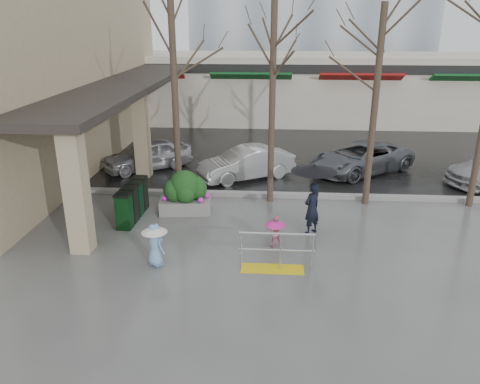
# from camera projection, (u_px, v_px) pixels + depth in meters

# --- Properties ---
(ground) EXTENTS (120.00, 120.00, 0.00)m
(ground) POSITION_uv_depth(u_px,v_px,m) (226.00, 246.00, 13.14)
(ground) COLOR #51514F
(ground) RESTS_ON ground
(street_asphalt) EXTENTS (120.00, 36.00, 0.01)m
(street_asphalt) POSITION_uv_depth(u_px,v_px,m) (255.00, 108.00, 33.72)
(street_asphalt) COLOR black
(street_asphalt) RESTS_ON ground
(curb) EXTENTS (120.00, 0.30, 0.15)m
(curb) POSITION_uv_depth(u_px,v_px,m) (237.00, 194.00, 16.86)
(curb) COLOR gray
(curb) RESTS_ON ground
(near_building) EXTENTS (6.00, 18.00, 8.00)m
(near_building) POSITION_uv_depth(u_px,v_px,m) (32.00, 69.00, 19.81)
(near_building) COLOR tan
(near_building) RESTS_ON ground
(canopy_slab) EXTENTS (2.80, 18.00, 0.25)m
(canopy_slab) POSITION_uv_depth(u_px,v_px,m) (130.00, 79.00, 19.67)
(canopy_slab) COLOR #2D2823
(canopy_slab) RESTS_ON pillar_front
(pillar_front) EXTENTS (0.55, 0.55, 3.50)m
(pillar_front) POSITION_uv_depth(u_px,v_px,m) (76.00, 191.00, 12.31)
(pillar_front) COLOR tan
(pillar_front) RESTS_ON ground
(pillar_back) EXTENTS (0.55, 0.55, 3.50)m
(pillar_back) POSITION_uv_depth(u_px,v_px,m) (142.00, 134.00, 18.39)
(pillar_back) COLOR tan
(pillar_back) RESTS_ON ground
(storefront_row) EXTENTS (34.00, 6.74, 4.00)m
(storefront_row) POSITION_uv_depth(u_px,v_px,m) (285.00, 87.00, 29.12)
(storefront_row) COLOR beige
(storefront_row) RESTS_ON ground
(handrail) EXTENTS (1.90, 0.50, 1.03)m
(handrail) POSITION_uv_depth(u_px,v_px,m) (275.00, 256.00, 11.80)
(handrail) COLOR yellow
(handrail) RESTS_ON ground
(tree_west) EXTENTS (3.20, 3.20, 6.80)m
(tree_west) POSITION_uv_depth(u_px,v_px,m) (173.00, 50.00, 14.87)
(tree_west) COLOR #382B21
(tree_west) RESTS_ON ground
(tree_midwest) EXTENTS (3.20, 3.20, 7.00)m
(tree_midwest) POSITION_uv_depth(u_px,v_px,m) (274.00, 45.00, 14.61)
(tree_midwest) COLOR #382B21
(tree_midwest) RESTS_ON ground
(tree_mideast) EXTENTS (3.20, 3.20, 6.50)m
(tree_mideast) POSITION_uv_depth(u_px,v_px,m) (379.00, 58.00, 14.53)
(tree_mideast) COLOR #382B21
(tree_mideast) RESTS_ON ground
(woman) EXTENTS (1.33, 1.33, 2.16)m
(woman) POSITION_uv_depth(u_px,v_px,m) (313.00, 189.00, 13.48)
(woman) COLOR black
(woman) RESTS_ON ground
(child_pink) EXTENTS (0.57, 0.57, 0.93)m
(child_pink) POSITION_uv_depth(u_px,v_px,m) (275.00, 229.00, 12.96)
(child_pink) COLOR pink
(child_pink) RESTS_ON ground
(child_blue) EXTENTS (0.67, 0.67, 1.16)m
(child_blue) POSITION_uv_depth(u_px,v_px,m) (155.00, 241.00, 11.91)
(child_blue) COLOR #79A6D7
(child_blue) RESTS_ON ground
(planter) EXTENTS (1.73, 1.02, 1.44)m
(planter) POSITION_uv_depth(u_px,v_px,m) (185.00, 193.00, 15.22)
(planter) COLOR slate
(planter) RESTS_ON ground
(news_boxes) EXTENTS (0.53, 2.04, 1.13)m
(news_boxes) POSITION_uv_depth(u_px,v_px,m) (133.00, 202.00, 14.81)
(news_boxes) COLOR #0C3513
(news_boxes) RESTS_ON ground
(car_a) EXTENTS (3.89, 3.31, 1.26)m
(car_a) POSITION_uv_depth(u_px,v_px,m) (148.00, 155.00, 19.68)
(car_a) COLOR #AAA9AE
(car_a) RESTS_ON ground
(car_b) EXTENTS (3.98, 3.05, 1.26)m
(car_b) POSITION_uv_depth(u_px,v_px,m) (246.00, 163.00, 18.53)
(car_b) COLOR silver
(car_b) RESTS_ON ground
(car_c) EXTENTS (4.92, 4.31, 1.26)m
(car_c) POSITION_uv_depth(u_px,v_px,m) (361.00, 158.00, 19.29)
(car_c) COLOR #5C5F64
(car_c) RESTS_ON ground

